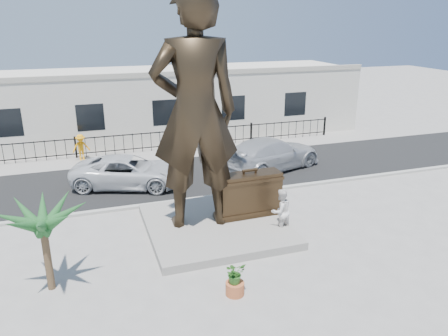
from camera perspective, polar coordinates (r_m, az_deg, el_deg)
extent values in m
plane|color=#9E9991|center=(16.04, 2.31, -10.03)|extent=(100.00, 100.00, 0.00)
cube|color=black|center=(23.03, -4.75, -0.79)|extent=(40.00, 7.00, 0.01)
cube|color=#A5A399|center=(19.85, -2.30, -3.89)|extent=(40.00, 0.25, 0.12)
cube|color=#9E9991|center=(26.74, -6.83, 1.98)|extent=(40.00, 2.50, 0.02)
cube|color=gray|center=(17.07, -1.07, -7.53)|extent=(5.20, 5.20, 0.30)
cube|color=black|center=(27.33, -7.23, 3.63)|extent=(22.00, 0.10, 1.20)
cube|color=silver|center=(31.01, -8.94, 8.42)|extent=(28.00, 7.00, 4.40)
imported|color=#2D2216|center=(15.65, -3.81, 7.28)|extent=(3.33, 2.36, 8.62)
cube|color=#352616|center=(17.28, 3.32, -3.47)|extent=(2.52, 0.86, 1.76)
imported|color=white|center=(16.69, 7.43, -5.59)|extent=(0.97, 0.83, 1.75)
imported|color=silver|center=(21.57, -12.39, -0.46)|extent=(5.86, 4.11, 1.48)
imported|color=#A7A8AC|center=(23.59, 6.17, 1.87)|extent=(6.40, 4.24, 1.72)
imported|color=#FFA00D|center=(26.29, -18.17, 2.59)|extent=(1.07, 0.75, 1.51)
cylinder|color=#B95B31|center=(13.40, 1.44, -15.45)|extent=(0.56, 0.56, 0.40)
imported|color=#2F6621|center=(13.11, 1.46, -13.54)|extent=(0.70, 0.64, 0.66)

